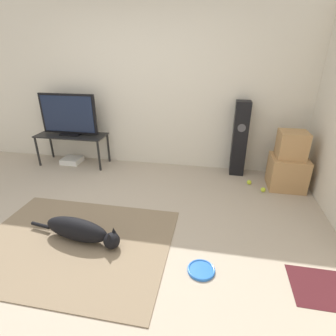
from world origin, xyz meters
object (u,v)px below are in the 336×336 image
frisbee (201,270)px  tv (68,115)px  tv_stand (72,138)px  tennis_ball_by_boxes (249,182)px  dog (80,230)px  tennis_ball_near_speaker (263,190)px  cardboard_box_upper (292,145)px  game_console (72,160)px  cardboard_box_lower (287,172)px  floor_speaker (240,139)px

frisbee → tv: bearing=138.6°
frisbee → tv_stand: (-2.35, 2.07, 0.45)m
frisbee → tennis_ball_by_boxes: (0.58, 1.82, 0.02)m
dog → tv: (-1.09, 1.89, 0.73)m
dog → tennis_ball_near_speaker: dog is taller
frisbee → tennis_ball_by_boxes: tennis_ball_by_boxes is taller
cardboard_box_upper → tv_stand: bearing=176.3°
tv_stand → tennis_ball_by_boxes: 2.97m
dog → game_console: 2.23m
cardboard_box_lower → tv: size_ratio=0.51×
cardboard_box_lower → tv_stand: (-3.43, 0.24, 0.23)m
tennis_ball_by_boxes → frisbee: bearing=-107.7°
cardboard_box_lower → game_console: bearing=175.9°
tv → game_console: tv is taller
frisbee → game_console: bearing=139.3°
tv_stand → game_console: bearing=167.9°
dog → tv: tv is taller
floor_speaker → tennis_ball_near_speaker: size_ratio=17.48×
cardboard_box_lower → dog: bearing=-144.9°
tennis_ball_near_speaker → frisbee: bearing=-115.0°
cardboard_box_upper → tennis_ball_near_speaker: bearing=-144.4°
frisbee → tv: tv is taller
frisbee → tennis_ball_near_speaker: bearing=65.0°
cardboard_box_lower → cardboard_box_upper: cardboard_box_upper is taller
tennis_ball_near_speaker → cardboard_box_upper: bearing=35.6°
tv → tennis_ball_by_boxes: bearing=-5.0°
frisbee → tennis_ball_near_speaker: 1.78m
frisbee → tennis_ball_near_speaker: (0.75, 1.62, 0.02)m
tv_stand → tennis_ball_by_boxes: bearing=-5.0°
game_console → cardboard_box_lower: bearing=-4.1°
floor_speaker → tv_stand: size_ratio=0.99×
cardboard_box_lower → floor_speaker: floor_speaker is taller
tv_stand → game_console: tv_stand is taller
tennis_ball_by_boxes → floor_speaker: bearing=115.1°
tennis_ball_by_boxes → tv_stand: bearing=175.0°
dog → floor_speaker: floor_speaker is taller
game_console → cardboard_box_upper: bearing=-3.9°
tennis_ball_by_boxes → tennis_ball_near_speaker: size_ratio=1.00×
frisbee → floor_speaker: floor_speaker is taller
dog → frisbee: 1.28m
cardboard_box_upper → floor_speaker: 0.75m
floor_speaker → cardboard_box_upper: bearing=-27.0°
cardboard_box_upper → floor_speaker: floor_speaker is taller
floor_speaker → tv: bearing=-177.6°
cardboard_box_upper → game_console: cardboard_box_upper is taller
floor_speaker → tennis_ball_near_speaker: floor_speaker is taller
tv_stand → game_console: 0.42m
dog → game_console: bearing=121.5°
frisbee → cardboard_box_lower: cardboard_box_lower is taller
cardboard_box_lower → tennis_ball_by_boxes: bearing=-178.2°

